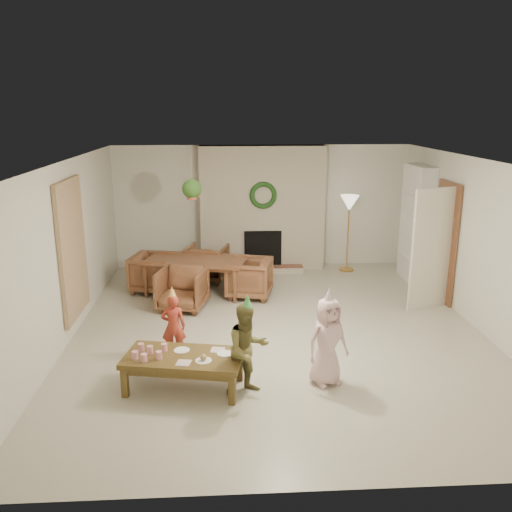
{
  "coord_description": "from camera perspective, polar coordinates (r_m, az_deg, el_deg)",
  "views": [
    {
      "loc": [
        -0.77,
        -7.41,
        3.21
      ],
      "look_at": [
        -0.3,
        0.4,
        1.05
      ],
      "focal_mm": 37.72,
      "sensor_mm": 36.0,
      "label": 1
    }
  ],
  "objects": [
    {
      "name": "floor",
      "position": [
        8.11,
        2.31,
        -7.89
      ],
      "size": [
        7.0,
        7.0,
        0.0
      ],
      "primitive_type": "plane",
      "color": "#B7B29E",
      "rests_on": "ground"
    },
    {
      "name": "ceiling",
      "position": [
        7.48,
        2.51,
        9.98
      ],
      "size": [
        7.0,
        7.0,
        0.0
      ],
      "primitive_type": "plane",
      "rotation": [
        3.14,
        0.0,
        0.0
      ],
      "color": "white",
      "rests_on": "wall_back"
    },
    {
      "name": "wall_back",
      "position": [
        11.11,
        0.6,
        5.27
      ],
      "size": [
        7.0,
        0.0,
        7.0
      ],
      "primitive_type": "plane",
      "rotation": [
        1.57,
        0.0,
        0.0
      ],
      "color": "silver",
      "rests_on": "floor"
    },
    {
      "name": "wall_front",
      "position": [
        4.44,
        7.0,
        -10.88
      ],
      "size": [
        7.0,
        0.0,
        7.0
      ],
      "primitive_type": "plane",
      "rotation": [
        -1.57,
        0.0,
        0.0
      ],
      "color": "silver",
      "rests_on": "floor"
    },
    {
      "name": "wall_left",
      "position": [
        7.98,
        -19.55,
        0.31
      ],
      "size": [
        0.0,
        7.0,
        7.0
      ],
      "primitive_type": "plane",
      "rotation": [
        1.57,
        0.0,
        1.57
      ],
      "color": "silver",
      "rests_on": "floor"
    },
    {
      "name": "wall_right",
      "position": [
        8.54,
        22.87,
        0.93
      ],
      "size": [
        0.0,
        7.0,
        7.0
      ],
      "primitive_type": "plane",
      "rotation": [
        1.57,
        0.0,
        -1.57
      ],
      "color": "silver",
      "rests_on": "floor"
    },
    {
      "name": "fireplace_mass",
      "position": [
        10.91,
        0.67,
        5.09
      ],
      "size": [
        2.5,
        0.4,
        2.5
      ],
      "primitive_type": "cube",
      "color": "#572417",
      "rests_on": "floor"
    },
    {
      "name": "fireplace_hearth",
      "position": [
        10.85,
        0.78,
        -1.44
      ],
      "size": [
        1.6,
        0.3,
        0.12
      ],
      "primitive_type": "cube",
      "color": "maroon",
      "rests_on": "floor"
    },
    {
      "name": "fireplace_firebox",
      "position": [
        10.91,
        0.72,
        0.78
      ],
      "size": [
        0.75,
        0.12,
        0.75
      ],
      "primitive_type": "cube",
      "color": "black",
      "rests_on": "floor"
    },
    {
      "name": "fireplace_wreath",
      "position": [
        10.64,
        0.76,
        6.45
      ],
      "size": [
        0.54,
        0.1,
        0.54
      ],
      "primitive_type": "torus",
      "rotation": [
        1.57,
        0.0,
        0.0
      ],
      "color": "#183F17",
      "rests_on": "fireplace_mass"
    },
    {
      "name": "floor_lamp_base",
      "position": [
        11.17,
        9.57,
        -1.41
      ],
      "size": [
        0.29,
        0.29,
        0.03
      ],
      "primitive_type": "cylinder",
      "color": "gold",
      "rests_on": "floor"
    },
    {
      "name": "floor_lamp_post",
      "position": [
        10.99,
        9.74,
        2.11
      ],
      "size": [
        0.03,
        0.03,
        1.39
      ],
      "primitive_type": "cylinder",
      "color": "gold",
      "rests_on": "floor"
    },
    {
      "name": "floor_lamp_shade",
      "position": [
        10.85,
        9.9,
        5.55
      ],
      "size": [
        0.37,
        0.37,
        0.31
      ],
      "primitive_type": "cone",
      "rotation": [
        3.14,
        0.0,
        0.0
      ],
      "color": "beige",
      "rests_on": "floor_lamp_post"
    },
    {
      "name": "bookshelf_carcass",
      "position": [
        10.57,
        16.64,
        3.27
      ],
      "size": [
        0.3,
        1.0,
        2.2
      ],
      "primitive_type": "cube",
      "color": "white",
      "rests_on": "floor"
    },
    {
      "name": "bookshelf_shelf_a",
      "position": [
        10.71,
        16.27,
        -0.13
      ],
      "size": [
        0.3,
        0.92,
        0.03
      ],
      "primitive_type": "cube",
      "color": "white",
      "rests_on": "bookshelf_carcass"
    },
    {
      "name": "bookshelf_shelf_b",
      "position": [
        10.62,
        16.43,
        1.95
      ],
      "size": [
        0.3,
        0.92,
        0.03
      ],
      "primitive_type": "cube",
      "color": "white",
      "rests_on": "bookshelf_carcass"
    },
    {
      "name": "bookshelf_shelf_c",
      "position": [
        10.53,
        16.6,
        4.06
      ],
      "size": [
        0.3,
        0.92,
        0.03
      ],
      "primitive_type": "cube",
      "color": "white",
      "rests_on": "bookshelf_carcass"
    },
    {
      "name": "bookshelf_shelf_d",
      "position": [
        10.47,
        16.76,
        6.21
      ],
      "size": [
        0.3,
        0.92,
        0.03
      ],
      "primitive_type": "cube",
      "color": "white",
      "rests_on": "bookshelf_carcass"
    },
    {
      "name": "books_row_lower",
      "position": [
        10.53,
        16.49,
        0.38
      ],
      "size": [
        0.2,
        0.4,
        0.24
      ],
      "primitive_type": "cube",
      "color": "maroon",
      "rests_on": "bookshelf_shelf_a"
    },
    {
      "name": "books_row_mid",
      "position": [
        10.63,
        16.3,
        2.75
      ],
      "size": [
        0.2,
        0.44,
        0.24
      ],
      "primitive_type": "cube",
      "color": "navy",
      "rests_on": "bookshelf_shelf_b"
    },
    {
      "name": "books_row_upper",
      "position": [
        10.41,
        16.73,
        4.66
      ],
      "size": [
        0.2,
        0.36,
        0.22
      ],
      "primitive_type": "cube",
      "color": "#A86D24",
      "rests_on": "bookshelf_shelf_c"
    },
    {
      "name": "door_frame",
      "position": [
        9.63,
        19.45,
        1.4
      ],
      "size": [
        0.05,
        0.86,
        2.04
      ],
      "primitive_type": "cube",
      "color": "brown",
      "rests_on": "floor"
    },
    {
      "name": "door_leaf",
      "position": [
        9.15,
        18.14,
        0.68
      ],
      "size": [
        0.77,
        0.32,
        2.0
      ],
      "primitive_type": "cube",
      "rotation": [
        0.0,
        0.0,
        -1.22
      ],
      "color": "beige",
      "rests_on": "floor"
    },
    {
      "name": "curtain_panel",
      "position": [
        8.16,
        -18.91,
        0.69
      ],
      "size": [
        0.06,
        1.2,
        2.0
      ],
      "primitive_type": "cube",
      "color": "tan",
      "rests_on": "wall_left"
    },
    {
      "name": "dining_table",
      "position": [
        9.63,
        -6.43,
        -2.19
      ],
      "size": [
        1.95,
        1.37,
        0.62
      ],
      "primitive_type": "imported",
      "rotation": [
        0.0,
        0.0,
        -0.24
      ],
      "color": "brown",
      "rests_on": "floor"
    },
    {
      "name": "dining_chair_near",
      "position": [
        8.91,
        -7.83,
        -3.48
      ],
      "size": [
        0.89,
        0.9,
        0.69
      ],
      "primitive_type": "imported",
      "rotation": [
        0.0,
        0.0,
        -0.24
      ],
      "color": "brown",
      "rests_on": "floor"
    },
    {
      "name": "dining_chair_far",
      "position": [
        10.33,
        -5.22,
        -0.74
      ],
      "size": [
        0.89,
        0.9,
        0.69
      ],
      "primitive_type": "imported",
      "rotation": [
        0.0,
        0.0,
        2.91
      ],
      "color": "brown",
      "rests_on": "floor"
    },
    {
      "name": "dining_chair_left",
      "position": [
        9.86,
        -10.76,
        -1.75
      ],
      "size": [
        0.9,
        0.89,
        0.69
      ],
      "primitive_type": "imported",
      "rotation": [
        0.0,
        0.0,
        1.34
      ],
      "color": "brown",
      "rests_on": "floor"
    },
    {
      "name": "dining_chair_right",
      "position": [
        9.4,
        -0.74,
        -2.33
      ],
      "size": [
        0.9,
        0.89,
        0.69
      ],
      "primitive_type": "imported",
      "rotation": [
        0.0,
        0.0,
        -1.81
      ],
      "color": "brown",
      "rests_on": "floor"
    },
    {
      "name": "hanging_plant_cord",
      "position": [
        8.99,
        -6.87,
        8.55
      ],
      "size": [
        0.01,
        0.01,
        0.7
      ],
      "primitive_type": "cylinder",
      "color": "tan",
      "rests_on": "ceiling"
    },
    {
      "name": "hanging_plant_pot",
      "position": [
        9.04,
        -6.8,
        6.35
      ],
      "size": [
        0.16,
        0.16,
        0.12
      ],
      "primitive_type": "cylinder",
      "color": "#A24634",
      "rests_on": "hanging_plant_cord"
    },
    {
      "name": "hanging_plant_foliage",
      "position": [
        9.02,
        -6.83,
        7.1
      ],
      "size": [
        0.32,
        0.32,
        0.32
      ],
      "primitive_type": "sphere",
      "color": "#264F1A",
      "rests_on": "hanging_plant_pot"
    },
    {
      "name": "coffee_table_top",
      "position": [
        6.44,
        -7.7,
        -10.66
      ],
      "size": [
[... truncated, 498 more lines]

